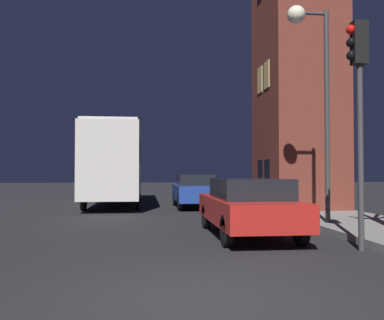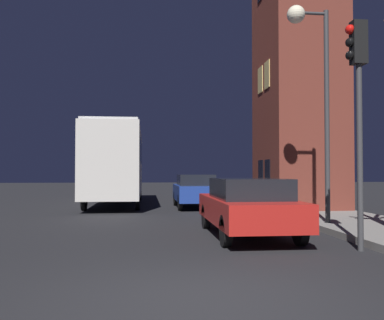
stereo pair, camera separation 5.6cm
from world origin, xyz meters
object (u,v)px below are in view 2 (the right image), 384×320
Objects in this scene: streetlamp at (310,60)px; car_near_lane at (247,205)px; car_mid_lane at (195,190)px; traffic_light at (358,86)px; bus at (117,160)px.

streetlamp is 4.74m from car_near_lane.
traffic_light is at bearing -78.76° from car_mid_lane.
traffic_light is (-0.36, -3.42, -1.45)m from streetlamp.
traffic_light is at bearing -95.98° from streetlamp.
bus reaches higher than car_near_lane.
car_near_lane is 8.57m from car_mid_lane.
car_mid_lane reaches higher than car_near_lane.
streetlamp is 11.84m from bus.
bus is (-6.16, 9.78, -2.60)m from streetlamp.
car_mid_lane is (-2.50, 7.36, -4.03)m from streetlamp.
car_mid_lane is at bearing 101.24° from traffic_light.
car_near_lane is at bearing -87.70° from car_mid_lane.
streetlamp reaches higher than car_near_lane.
streetlamp is at bearing 84.02° from traffic_light.
streetlamp is at bearing -57.80° from bus.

